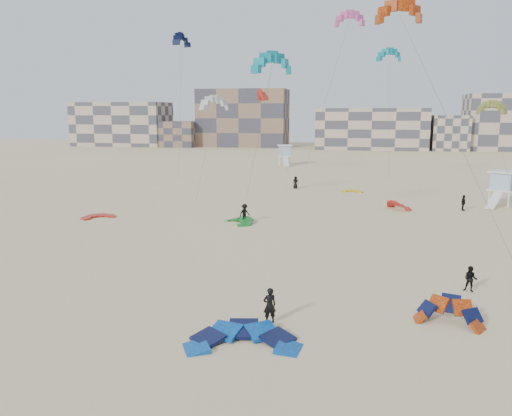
% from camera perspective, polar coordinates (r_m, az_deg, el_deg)
% --- Properties ---
extents(ground, '(320.00, 320.00, 0.00)m').
position_cam_1_polar(ground, '(27.64, -1.21, -12.10)').
color(ground, beige).
rests_on(ground, ground).
extents(kite_ground_blue, '(5.81, 6.02, 1.94)m').
position_cam_1_polar(kite_ground_blue, '(24.50, -1.51, -15.25)').
color(kite_ground_blue, blue).
rests_on(kite_ground_blue, ground).
extents(kite_ground_orange, '(4.03, 4.05, 3.35)m').
position_cam_1_polar(kite_ground_orange, '(28.37, 21.12, -12.23)').
color(kite_ground_orange, '#FF4D0D').
rests_on(kite_ground_orange, ground).
extents(kite_ground_red, '(4.51, 4.54, 0.59)m').
position_cam_1_polar(kite_ground_red, '(54.48, -17.57, -1.06)').
color(kite_ground_red, red).
rests_on(kite_ground_red, ground).
extents(kite_ground_green, '(5.01, 4.98, 1.81)m').
position_cam_1_polar(kite_ground_green, '(49.54, -1.95, -1.71)').
color(kite_ground_green, '#147D26').
rests_on(kite_ground_green, ground).
extents(kite_ground_red_far, '(4.37, 4.35, 2.95)m').
position_cam_1_polar(kite_ground_red_far, '(58.82, 15.91, -0.12)').
color(kite_ground_red_far, red).
rests_on(kite_ground_red_far, ground).
extents(kite_ground_yellow, '(2.71, 2.87, 0.72)m').
position_cam_1_polar(kite_ground_yellow, '(69.97, 10.89, 1.81)').
color(kite_ground_yellow, '#FFA506').
rests_on(kite_ground_yellow, ground).
extents(kitesurfer_main, '(0.83, 0.72, 1.91)m').
position_cam_1_polar(kitesurfer_main, '(26.30, 1.56, -11.07)').
color(kitesurfer_main, black).
rests_on(kitesurfer_main, ground).
extents(kitesurfer_b, '(0.95, 0.85, 1.61)m').
position_cam_1_polar(kitesurfer_b, '(33.34, 23.31, -7.47)').
color(kitesurfer_b, black).
rests_on(kitesurfer_b, ground).
extents(kitesurfer_c, '(1.31, 1.35, 1.85)m').
position_cam_1_polar(kitesurfer_c, '(49.65, -1.31, -0.59)').
color(kitesurfer_c, black).
rests_on(kitesurfer_c, ground).
extents(kitesurfer_d, '(0.57, 1.09, 1.77)m').
position_cam_1_polar(kitesurfer_d, '(60.16, 22.62, 0.56)').
color(kitesurfer_d, black).
rests_on(kitesurfer_d, ground).
extents(kitesurfer_e, '(1.01, 0.83, 1.77)m').
position_cam_1_polar(kitesurfer_e, '(72.02, 4.54, 2.94)').
color(kitesurfer_e, black).
rests_on(kitesurfer_e, ground).
extents(kite_fly_teal_a, '(5.86, 6.39, 14.89)m').
position_cam_1_polar(kite_fly_teal_a, '(45.04, 1.88, 15.99)').
color(kite_fly_teal_a, teal).
rests_on(kite_fly_teal_a, ground).
extents(kite_fly_orange, '(8.31, 23.04, 19.95)m').
position_cam_1_polar(kite_fly_orange, '(51.12, 16.05, 20.57)').
color(kite_fly_orange, '#FF4D0D').
rests_on(kite_fly_orange, ground).
extents(kite_fly_grey, '(4.53, 5.34, 11.97)m').
position_cam_1_polar(kite_fly_grey, '(58.91, -4.78, 11.70)').
color(kite_fly_grey, silver).
rests_on(kite_fly_grey, ground).
extents(kite_fly_pink, '(8.12, 8.79, 22.29)m').
position_cam_1_polar(kite_fly_pink, '(68.19, 10.64, 20.36)').
color(kite_fly_pink, '#DF5BB2').
rests_on(kite_fly_pink, ground).
extents(kite_fly_olive, '(3.96, 7.48, 11.52)m').
position_cam_1_polar(kite_fly_olive, '(63.17, 25.30, 10.20)').
color(kite_fly_olive, olive).
rests_on(kite_fly_olive, ground).
extents(kite_fly_navy, '(4.13, 4.40, 21.16)m').
position_cam_1_polar(kite_fly_navy, '(77.04, -8.51, 18.36)').
color(kite_fly_navy, '#0F0D3B').
rests_on(kite_fly_navy, ground).
extents(kite_fly_teal_b, '(4.31, 5.34, 19.18)m').
position_cam_1_polar(kite_fly_teal_b, '(80.68, 15.00, 16.43)').
color(kite_fly_teal_b, teal).
rests_on(kite_fly_teal_b, ground).
extents(kite_fly_red, '(7.66, 6.68, 14.14)m').
position_cam_1_polar(kite_fly_red, '(85.68, 0.71, 12.69)').
color(kite_fly_red, red).
rests_on(kite_fly_red, ground).
extents(lifeguard_tower_near, '(3.96, 6.10, 4.05)m').
position_cam_1_polar(lifeguard_tower_near, '(65.28, 26.36, 2.01)').
color(lifeguard_tower_near, white).
rests_on(lifeguard_tower_near, ground).
extents(lifeguard_tower_far, '(3.55, 6.05, 4.17)m').
position_cam_1_polar(lifeguard_tower_far, '(104.18, 3.30, 6.05)').
color(lifeguard_tower_far, white).
rests_on(lifeguard_tower_far, ground).
extents(condo_west_a, '(30.00, 15.00, 14.00)m').
position_cam_1_polar(condo_west_a, '(172.31, -15.03, 9.25)').
color(condo_west_a, tan).
rests_on(condo_west_a, ground).
extents(condo_west_b, '(28.00, 14.00, 18.00)m').
position_cam_1_polar(condo_west_b, '(162.77, -1.46, 10.24)').
color(condo_west_b, '#80644D').
rests_on(condo_west_b, ground).
extents(condo_mid, '(32.00, 16.00, 12.00)m').
position_cam_1_polar(condo_mid, '(154.99, 12.98, 8.83)').
color(condo_mid, tan).
rests_on(condo_mid, ground).
extents(condo_fill_left, '(12.00, 10.00, 8.00)m').
position_cam_1_polar(condo_fill_left, '(162.75, -8.88, 8.35)').
color(condo_fill_left, '#80644D').
rests_on(condo_fill_left, ground).
extents(condo_fill_right, '(10.00, 10.00, 10.00)m').
position_cam_1_polar(condo_fill_right, '(155.24, 21.20, 8.01)').
color(condo_fill_right, tan).
rests_on(condo_fill_right, ground).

